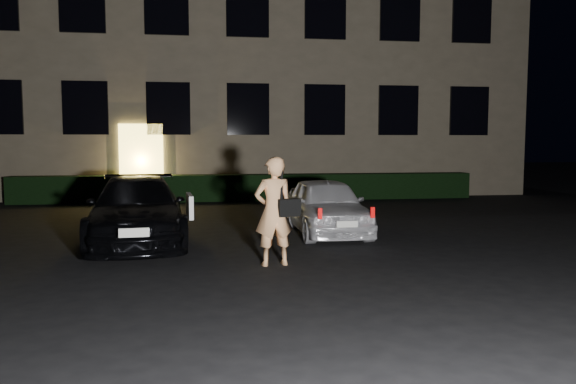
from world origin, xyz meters
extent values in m
plane|color=black|center=(0.00, 0.00, 0.00)|extent=(80.00, 80.00, 0.00)
cube|color=#6D624E|center=(0.00, 15.00, 6.00)|extent=(20.00, 8.00, 12.00)
cube|color=#F7D557|center=(-3.50, 10.94, 1.25)|extent=(1.40, 0.10, 2.50)
cube|color=black|center=(-5.20, 10.94, 3.00)|extent=(1.40, 0.10, 1.70)
cube|color=black|center=(-2.60, 10.94, 3.00)|extent=(1.40, 0.10, 1.70)
cube|color=black|center=(0.00, 10.94, 3.00)|extent=(1.40, 0.10, 1.70)
cube|color=black|center=(2.60, 10.94, 3.00)|extent=(1.40, 0.10, 1.70)
cube|color=black|center=(5.20, 10.94, 3.00)|extent=(1.40, 0.10, 1.70)
cube|color=black|center=(7.80, 10.94, 3.00)|extent=(1.40, 0.10, 1.70)
cube|color=black|center=(-5.20, 10.94, 6.20)|extent=(1.40, 0.10, 1.70)
cube|color=black|center=(-2.60, 10.94, 6.20)|extent=(1.40, 0.10, 1.70)
cube|color=black|center=(0.00, 10.94, 6.20)|extent=(1.40, 0.10, 1.70)
cube|color=black|center=(2.60, 10.94, 6.20)|extent=(1.40, 0.10, 1.70)
cube|color=black|center=(5.20, 10.94, 6.20)|extent=(1.40, 0.10, 1.70)
cube|color=black|center=(7.80, 10.94, 6.20)|extent=(1.40, 0.10, 1.70)
cube|color=black|center=(0.00, 10.50, 0.42)|extent=(15.00, 0.70, 0.85)
imported|color=black|center=(-2.72, 3.07, 0.62)|extent=(2.15, 4.44, 1.25)
cube|color=white|center=(-1.71, 2.37, 0.77)|extent=(0.16, 0.90, 0.42)
cube|color=silver|center=(-2.51, 0.86, 0.54)|extent=(0.46, 0.08, 0.14)
imported|color=silver|center=(1.07, 3.58, 0.59)|extent=(1.44, 3.47, 1.18)
cube|color=red|center=(0.61, 1.92, 0.64)|extent=(0.07, 0.05, 0.20)
cube|color=red|center=(1.59, 1.94, 0.64)|extent=(0.07, 0.05, 0.20)
cube|color=silver|center=(1.10, 1.89, 0.45)|extent=(0.39, 0.04, 0.12)
imported|color=#E3A168|center=(-0.37, 0.72, 0.85)|extent=(0.68, 0.51, 1.70)
cube|color=black|center=(-0.15, 0.64, 0.91)|extent=(0.37, 0.21, 0.27)
cube|color=black|center=(-0.27, 0.66, 1.30)|extent=(0.05, 0.06, 0.53)
camera|label=1|loc=(-1.40, -7.87, 1.93)|focal=35.00mm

